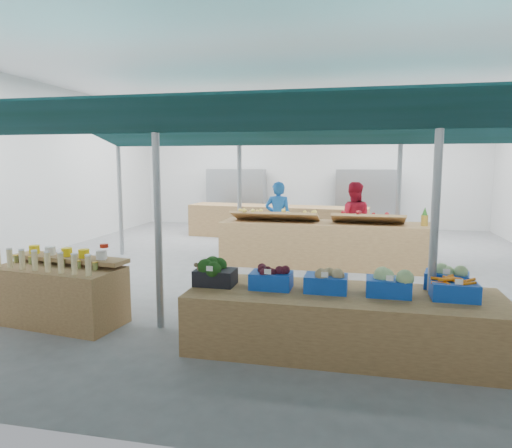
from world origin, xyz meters
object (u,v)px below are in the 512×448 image
object	(u,v)px
veg_counter	(342,322)
fruit_counter	(324,244)
bottle_shelf	(61,292)
vendor_left	(278,218)
vendor_right	(353,220)

from	to	relation	value
veg_counter	fruit_counter	size ratio (longest dim) A/B	0.82
bottle_shelf	vendor_left	size ratio (longest dim) A/B	1.06
veg_counter	vendor_left	distance (m)	5.91
veg_counter	vendor_right	bearing A→B (deg)	89.57
fruit_counter	vendor_left	size ratio (longest dim) A/B	2.50
vendor_right	veg_counter	bearing A→B (deg)	89.69
veg_counter	vendor_right	distance (m)	5.67
fruit_counter	vendor_right	size ratio (longest dim) A/B	2.50
veg_counter	bottle_shelf	bearing A→B (deg)	177.99
bottle_shelf	fruit_counter	distance (m)	5.54
vendor_left	veg_counter	bearing A→B (deg)	107.48
veg_counter	vendor_left	size ratio (longest dim) A/B	2.05
fruit_counter	vendor_right	xyz separation A→B (m)	(0.60, 1.10, 0.42)
fruit_counter	vendor_left	world-z (taller)	vendor_left
veg_counter	fruit_counter	xyz separation A→B (m)	(-0.50, 4.54, 0.12)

